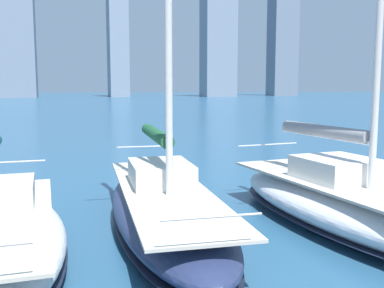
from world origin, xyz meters
The scene contains 3 objects.
city_skyline centered at (-5.21, -158.64, 22.38)m, with size 170.49×20.42×54.54m.
sailboat_grey centered at (-3.97, -6.49, 0.64)m, with size 3.73×8.84×10.24m.
sailboat_forest centered at (0.40, -7.63, 0.62)m, with size 2.82×9.16×11.50m.
Camera 1 is at (2.65, 2.73, 3.44)m, focal length 42.00 mm.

